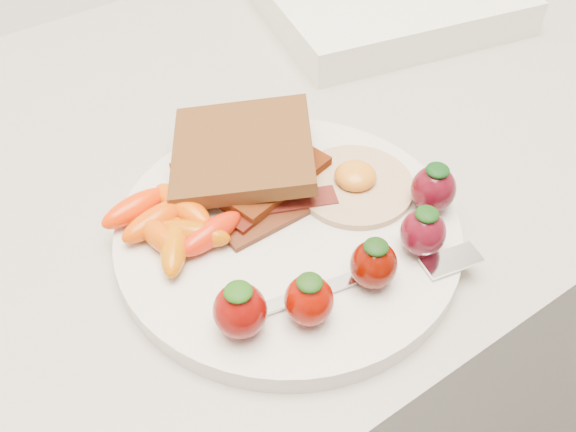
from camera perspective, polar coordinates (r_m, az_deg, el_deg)
counter at (r=0.95m, az=-6.46°, el=-15.87°), size 2.00×0.60×0.90m
plate at (r=0.51m, az=0.00°, el=-1.49°), size 0.27×0.27×0.02m
toast_lower at (r=0.54m, az=-3.27°, el=4.40°), size 0.12×0.12×0.01m
toast_upper at (r=0.53m, az=-4.05°, el=5.91°), size 0.16×0.16×0.03m
fried_egg at (r=0.53m, az=5.99°, el=2.96°), size 0.12×0.12×0.02m
bacon_strips at (r=0.51m, az=-1.07°, el=0.82°), size 0.10×0.06×0.01m
baby_carrots at (r=0.49m, az=-10.17°, el=-0.82°), size 0.10×0.10×0.02m
strawberries at (r=0.46m, az=6.19°, el=-3.55°), size 0.22×0.07×0.04m
fork at (r=0.47m, az=8.67°, el=-5.17°), size 0.17×0.06×0.00m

